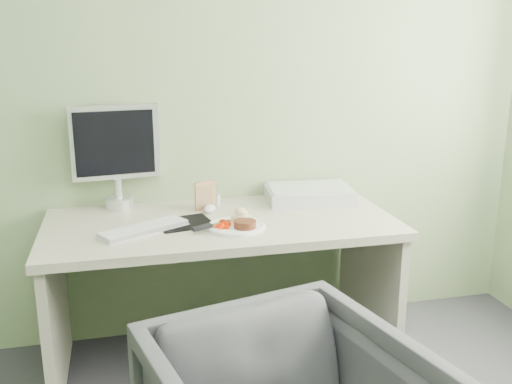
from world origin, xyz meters
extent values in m
plane|color=gray|center=(0.00, 2.00, 1.35)|extent=(3.50, 0.00, 3.50)
cube|color=#BBB59D|center=(0.00, 1.62, 0.71)|extent=(1.60, 0.75, 0.04)
cube|color=#B4AC99|center=(-0.76, 1.62, 0.34)|extent=(0.04, 0.70, 0.69)
cube|color=#B4AC99|center=(0.76, 1.62, 0.34)|extent=(0.04, 0.70, 0.69)
cylinder|color=white|center=(0.04, 1.49, 0.74)|extent=(0.26, 0.26, 0.01)
cylinder|color=black|center=(0.07, 1.46, 0.76)|extent=(0.10, 0.10, 0.03)
ellipsoid|color=tan|center=(0.08, 1.54, 0.77)|extent=(0.12, 0.09, 0.06)
cube|color=red|center=(-0.02, 1.48, 0.76)|extent=(0.08, 0.07, 0.04)
cube|color=silver|center=(0.00, 1.52, 0.75)|extent=(0.14, 0.09, 0.01)
cube|color=black|center=(-0.11, 1.46, 0.76)|extent=(0.10, 0.07, 0.02)
cube|color=black|center=(-0.17, 1.61, 0.73)|extent=(0.28, 0.25, 0.00)
cube|color=white|center=(-0.35, 1.54, 0.74)|extent=(0.40, 0.29, 0.02)
ellipsoid|color=white|center=(-0.03, 1.76, 0.75)|extent=(0.09, 0.11, 0.04)
cube|color=olive|center=(-0.04, 1.81, 0.80)|extent=(0.11, 0.06, 0.14)
cylinder|color=white|center=(0.02, 1.86, 0.76)|extent=(0.03, 0.03, 0.05)
cone|color=#82A7D0|center=(0.02, 1.86, 0.79)|extent=(0.02, 0.02, 0.02)
cube|color=#B3B6BA|center=(0.50, 1.84, 0.76)|extent=(0.46, 0.33, 0.07)
cylinder|color=silver|center=(-0.46, 1.92, 0.76)|extent=(0.13, 0.13, 0.06)
cylinder|color=silver|center=(-0.46, 1.92, 0.83)|extent=(0.03, 0.03, 0.09)
cube|color=silver|center=(-0.46, 1.94, 1.06)|extent=(0.42, 0.09, 0.36)
cube|color=black|center=(-0.46, 1.92, 1.06)|extent=(0.37, 0.05, 0.31)
camera|label=1|loc=(-0.43, -0.85, 1.54)|focal=40.00mm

